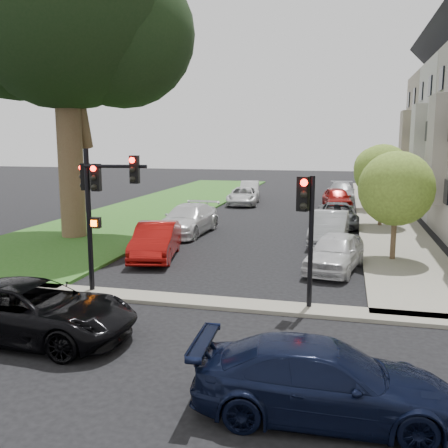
% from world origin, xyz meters
% --- Properties ---
extents(ground, '(140.00, 140.00, 0.00)m').
position_xyz_m(ground, '(0.00, 0.00, 0.00)').
color(ground, black).
rests_on(ground, ground).
extents(grass_strip, '(8.00, 44.00, 0.12)m').
position_xyz_m(grass_strip, '(-9.00, 24.00, 0.06)').
color(grass_strip, '#255E15').
rests_on(grass_strip, ground).
extents(sidewalk_right, '(3.50, 44.00, 0.12)m').
position_xyz_m(sidewalk_right, '(6.75, 24.00, 0.06)').
color(sidewalk_right, gray).
rests_on(sidewalk_right, ground).
extents(sidewalk_cross, '(60.00, 1.00, 0.12)m').
position_xyz_m(sidewalk_cross, '(0.00, 2.00, 0.06)').
color(sidewalk_cross, gray).
rests_on(sidewalk_cross, ground).
extents(small_tree_a, '(3.04, 3.04, 4.56)m').
position_xyz_m(small_tree_a, '(6.20, 9.06, 3.03)').
color(small_tree_a, brown).
rests_on(small_tree_a, ground).
extents(small_tree_b, '(3.17, 3.17, 4.76)m').
position_xyz_m(small_tree_b, '(6.20, 17.55, 3.16)').
color(small_tree_b, brown).
rests_on(small_tree_b, ground).
extents(small_tree_c, '(3.01, 3.01, 4.51)m').
position_xyz_m(small_tree_c, '(6.20, 24.58, 3.00)').
color(small_tree_c, brown).
rests_on(small_tree_c, ground).
extents(traffic_signal_main, '(2.31, 0.60, 4.72)m').
position_xyz_m(traffic_signal_main, '(-3.43, 2.23, 3.26)').
color(traffic_signal_main, black).
rests_on(traffic_signal_main, ground).
extents(traffic_signal_secondary, '(0.53, 0.43, 3.99)m').
position_xyz_m(traffic_signal_secondary, '(3.15, 2.19, 2.78)').
color(traffic_signal_secondary, black).
rests_on(traffic_signal_secondary, ground).
extents(car_cross_near, '(5.33, 2.50, 1.47)m').
position_xyz_m(car_cross_near, '(-3.36, -1.63, 0.74)').
color(car_cross_near, black).
rests_on(car_cross_near, ground).
extents(car_cross_far, '(4.88, 2.18, 1.39)m').
position_xyz_m(car_cross_far, '(3.95, -3.55, 0.69)').
color(car_cross_far, black).
rests_on(car_cross_far, ground).
extents(car_parked_0, '(2.54, 4.52, 1.45)m').
position_xyz_m(car_parked_0, '(3.91, 7.04, 0.73)').
color(car_parked_0, silver).
rests_on(car_parked_0, ground).
extents(car_parked_1, '(1.88, 4.77, 1.55)m').
position_xyz_m(car_parked_1, '(3.52, 12.20, 0.77)').
color(car_parked_1, '#999BA0').
rests_on(car_parked_1, ground).
extents(car_parked_2, '(2.51, 4.99, 1.35)m').
position_xyz_m(car_parked_2, '(3.80, 17.21, 0.68)').
color(car_parked_2, '#3F4247').
rests_on(car_parked_2, ground).
extents(car_parked_3, '(2.54, 4.71, 1.52)m').
position_xyz_m(car_parked_3, '(3.62, 25.07, 0.76)').
color(car_parked_3, maroon).
rests_on(car_parked_3, ground).
extents(car_parked_4, '(2.22, 5.37, 1.55)m').
position_xyz_m(car_parked_4, '(3.84, 29.36, 0.78)').
color(car_parked_4, '#999BA0').
rests_on(car_parked_4, ground).
extents(car_parked_5, '(2.49, 4.82, 1.51)m').
position_xyz_m(car_parked_5, '(-3.53, 7.27, 0.76)').
color(car_parked_5, maroon).
rests_on(car_parked_5, ground).
extents(car_parked_6, '(2.50, 5.52, 1.57)m').
position_xyz_m(car_parked_6, '(-3.91, 12.90, 0.78)').
color(car_parked_6, silver).
rests_on(car_parked_6, ground).
extents(car_parked_8, '(2.71, 5.06, 1.35)m').
position_xyz_m(car_parked_8, '(-3.47, 25.49, 0.68)').
color(car_parked_8, silver).
rests_on(car_parked_8, ground).
extents(car_parked_9, '(2.14, 4.55, 1.44)m').
position_xyz_m(car_parked_9, '(-3.87, 30.14, 0.72)').
color(car_parked_9, silver).
rests_on(car_parked_9, ground).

